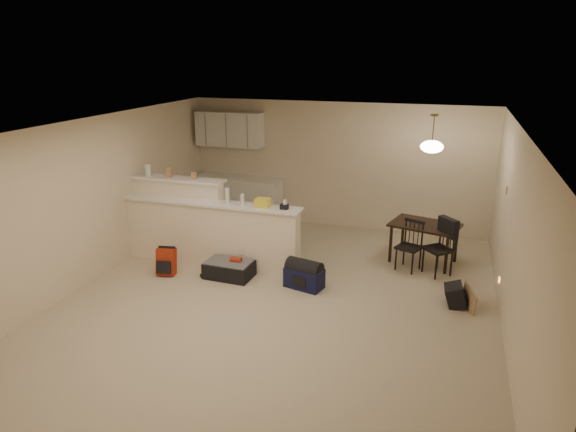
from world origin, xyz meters
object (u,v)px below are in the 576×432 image
at_px(pendant_lamp, 432,146).
at_px(dining_chair_near, 409,246).
at_px(dining_chair_far, 438,248).
at_px(black_daypack, 455,295).
at_px(navy_duffel, 304,278).
at_px(suitcase, 229,270).
at_px(dining_table, 425,229).
at_px(red_backpack, 166,262).

relative_size(pendant_lamp, dining_chair_near, 0.75).
height_order(dining_chair_near, dining_chair_far, dining_chair_far).
bearing_deg(black_daypack, navy_duffel, 89.41).
relative_size(suitcase, black_daypack, 2.17).
height_order(pendant_lamp, black_daypack, pendant_lamp).
relative_size(dining_table, dining_chair_near, 1.49).
relative_size(red_backpack, navy_duffel, 0.76).
bearing_deg(dining_chair_near, suitcase, -134.89).
relative_size(dining_table, dining_chair_far, 1.36).
bearing_deg(dining_chair_far, pendant_lamp, 167.18).
distance_m(red_backpack, navy_duffel, 2.25).
height_order(dining_table, suitcase, dining_table).
xyz_separation_m(dining_chair_near, red_backpack, (-3.67, -1.38, -0.20)).
xyz_separation_m(dining_table, black_daypack, (0.55, -1.47, -0.45)).
bearing_deg(dining_chair_near, dining_chair_far, 17.06).
xyz_separation_m(dining_table, dining_chair_near, (-0.21, -0.41, -0.18)).
xyz_separation_m(pendant_lamp, dining_chair_far, (0.25, -0.45, -1.54)).
height_order(dining_chair_far, black_daypack, dining_chair_far).
relative_size(dining_table, red_backpack, 2.86).
bearing_deg(dining_chair_near, navy_duffel, -119.35).
relative_size(pendant_lamp, navy_duffel, 1.09).
bearing_deg(navy_duffel, black_daypack, 16.53).
bearing_deg(red_backpack, black_daypack, -5.62).
height_order(suitcase, black_daypack, black_daypack).
height_order(pendant_lamp, dining_chair_near, pendant_lamp).
relative_size(dining_table, navy_duffel, 2.17).
height_order(dining_chair_far, suitcase, dining_chair_far).
height_order(dining_chair_far, red_backpack, dining_chair_far).
relative_size(dining_chair_far, navy_duffel, 1.60).
xyz_separation_m(red_backpack, black_daypack, (4.43, 0.32, -0.07)).
height_order(dining_table, navy_duffel, dining_table).
distance_m(dining_table, navy_duffel, 2.32).
bearing_deg(pendant_lamp, suitcase, -151.37).
bearing_deg(pendant_lamp, navy_duffel, -136.21).
bearing_deg(suitcase, dining_chair_near, 25.78).
bearing_deg(red_backpack, dining_chair_far, 8.20).
relative_size(dining_table, pendant_lamp, 1.99).
bearing_deg(navy_duffel, pendant_lamp, 57.53).
relative_size(pendant_lamp, black_daypack, 1.82).
height_order(suitcase, navy_duffel, navy_duffel).
bearing_deg(pendant_lamp, black_daypack, -69.53).
xyz_separation_m(navy_duffel, black_daypack, (2.19, 0.11, -0.00)).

